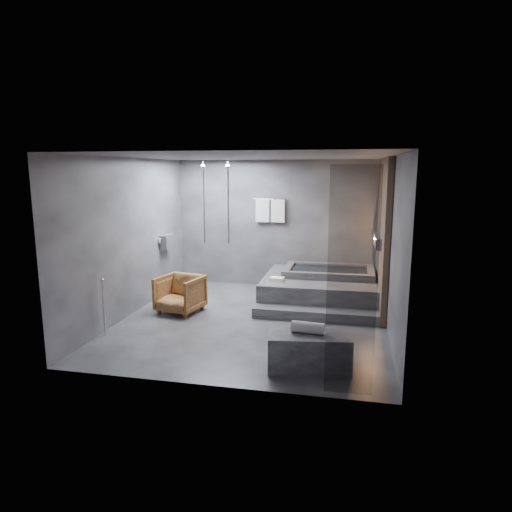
# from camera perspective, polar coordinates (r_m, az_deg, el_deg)

# --- Properties ---
(room) EXTENTS (5.00, 5.04, 2.82)m
(room) POSITION_cam_1_polar(r_m,az_deg,el_deg) (7.83, 2.88, 4.44)
(room) COLOR #2A2A2D
(room) RESTS_ON ground
(tub_deck) EXTENTS (2.20, 2.00, 0.50)m
(tub_deck) POSITION_cam_1_polar(r_m,az_deg,el_deg) (9.21, 8.03, -4.07)
(tub_deck) COLOR #2F2F32
(tub_deck) RESTS_ON ground
(tub_step) EXTENTS (2.20, 0.36, 0.18)m
(tub_step) POSITION_cam_1_polar(r_m,az_deg,el_deg) (8.13, 7.40, -7.26)
(tub_step) COLOR #2F2F32
(tub_step) RESTS_ON ground
(concrete_bench) EXTENTS (1.15, 0.74, 0.48)m
(concrete_bench) POSITION_cam_1_polar(r_m,az_deg,el_deg) (6.19, 6.64, -11.66)
(concrete_bench) COLOR #353538
(concrete_bench) RESTS_ON ground
(driftwood_chair) EXTENTS (0.88, 0.89, 0.68)m
(driftwood_chair) POSITION_cam_1_polar(r_m,az_deg,el_deg) (8.52, -9.47, -4.69)
(driftwood_chair) COLOR #4D2C13
(driftwood_chair) RESTS_ON ground
(rolled_towel) EXTENTS (0.44, 0.19, 0.15)m
(rolled_towel) POSITION_cam_1_polar(r_m,az_deg,el_deg) (6.07, 6.51, -8.88)
(rolled_towel) COLOR silver
(rolled_towel) RESTS_ON concrete_bench
(deck_towel) EXTENTS (0.28, 0.22, 0.07)m
(deck_towel) POSITION_cam_1_polar(r_m,az_deg,el_deg) (8.72, 2.63, -2.90)
(deck_towel) COLOR white
(deck_towel) RESTS_ON tub_deck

